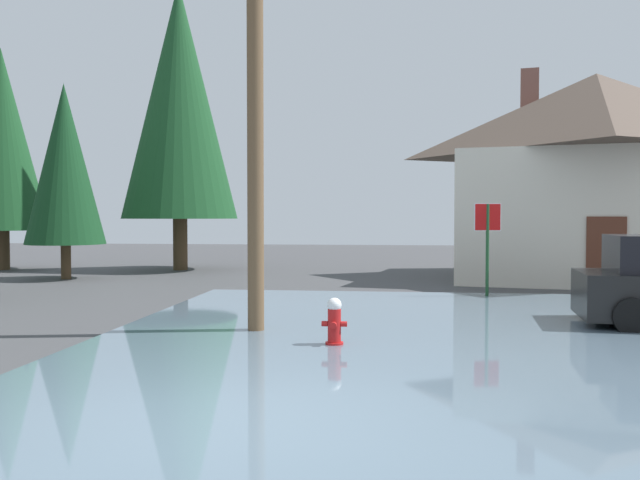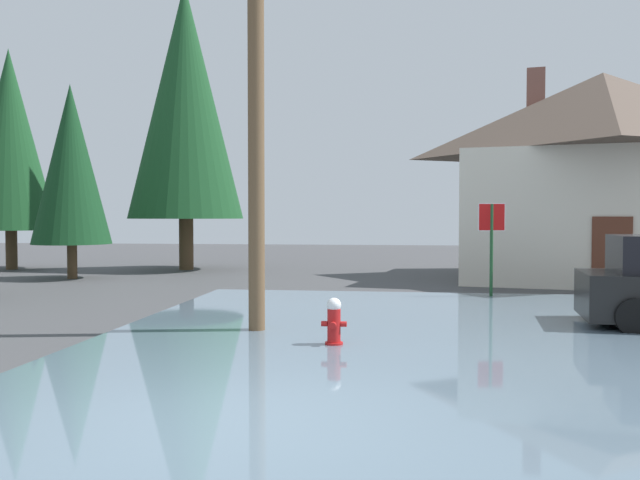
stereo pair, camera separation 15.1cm
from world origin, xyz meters
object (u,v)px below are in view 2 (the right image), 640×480
at_px(stop_sign_far, 492,231).
at_px(house, 601,173).
at_px(fire_hydrant, 334,323).
at_px(pine_tree_far_center, 71,165).
at_px(pine_tree_mid_left, 10,140).
at_px(pine_tree_tall_left, 185,102).
at_px(utility_pole, 256,38).

relative_size(stop_sign_far, house, 0.23).
bearing_deg(fire_hydrant, stop_sign_far, 64.41).
height_order(stop_sign_far, house, house).
distance_m(fire_hydrant, pine_tree_far_center, 14.25).
relative_size(house, pine_tree_mid_left, 1.20).
bearing_deg(stop_sign_far, pine_tree_tall_left, 144.03).
bearing_deg(utility_pole, pine_tree_mid_left, 135.14).
distance_m(stop_sign_far, pine_tree_mid_left, 18.43).
distance_m(house, pine_tree_far_center, 16.84).
bearing_deg(utility_pole, stop_sign_far, 49.89).
relative_size(house, pine_tree_far_center, 1.60).
bearing_deg(pine_tree_far_center, house, 6.43).
distance_m(stop_sign_far, pine_tree_far_center, 13.32).
bearing_deg(stop_sign_far, utility_pole, -130.11).
distance_m(pine_tree_tall_left, pine_tree_far_center, 5.33).
xyz_separation_m(fire_hydrant, stop_sign_far, (3.14, 6.56, 1.27)).
height_order(stop_sign_far, pine_tree_far_center, pine_tree_far_center).
height_order(utility_pole, pine_tree_far_center, utility_pole).
bearing_deg(fire_hydrant, pine_tree_mid_left, 135.86).
relative_size(pine_tree_mid_left, pine_tree_far_center, 1.33).
relative_size(fire_hydrant, pine_tree_tall_left, 0.07).
bearing_deg(house, pine_tree_far_center, -173.57).
bearing_deg(pine_tree_far_center, fire_hydrant, -46.46).
bearing_deg(utility_pole, pine_tree_far_center, 132.16).
xyz_separation_m(utility_pole, pine_tree_mid_left, (-12.25, 12.20, -0.15)).
xyz_separation_m(fire_hydrant, pine_tree_mid_left, (-13.71, 13.30, 4.49)).
distance_m(fire_hydrant, house, 14.25).
xyz_separation_m(utility_pole, pine_tree_tall_left, (-5.65, 12.89, 1.25)).
distance_m(stop_sign_far, house, 6.94).
bearing_deg(house, pine_tree_mid_left, 176.27).
height_order(pine_tree_mid_left, pine_tree_far_center, pine_tree_mid_left).
bearing_deg(utility_pole, house, 51.47).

